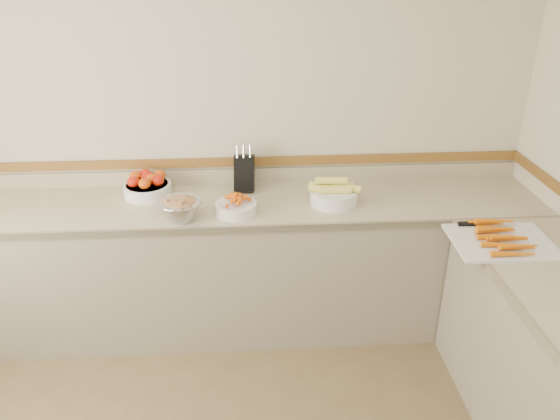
{
  "coord_description": "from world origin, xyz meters",
  "views": [
    {
      "loc": [
        0.17,
        -1.38,
        2.33
      ],
      "look_at": [
        0.35,
        1.35,
        1.0
      ],
      "focal_mm": 35.0,
      "sensor_mm": 36.0,
      "label": 1
    }
  ],
  "objects": [
    {
      "name": "counter_back",
      "position": [
        0.0,
        1.68,
        0.45
      ],
      "size": [
        4.0,
        0.65,
        1.08
      ],
      "color": "tan",
      "rests_on": "ground_plane"
    },
    {
      "name": "back_wall",
      "position": [
        0.0,
        2.0,
        1.3
      ],
      "size": [
        4.0,
        0.0,
        4.0
      ],
      "primitive_type": "plane",
      "rotation": [
        1.57,
        0.0,
        0.0
      ],
      "color": "beige",
      "rests_on": "ground_plane"
    },
    {
      "name": "knife_block",
      "position": [
        0.16,
        1.87,
        1.02
      ],
      "size": [
        0.14,
        0.16,
        0.31
      ],
      "color": "black",
      "rests_on": "counter_back"
    },
    {
      "name": "corn_bowl",
      "position": [
        0.7,
        1.63,
        0.96
      ],
      "size": [
        0.32,
        0.29,
        0.17
      ],
      "color": "white",
      "rests_on": "counter_back"
    },
    {
      "name": "cherry_tomato_bowl",
      "position": [
        0.1,
        1.53,
        0.94
      ],
      "size": [
        0.25,
        0.25,
        0.12
      ],
      "color": "white",
      "rests_on": "counter_back"
    },
    {
      "name": "rhubarb_bowl",
      "position": [
        -0.21,
        1.47,
        0.97
      ],
      "size": [
        0.25,
        0.25,
        0.14
      ],
      "color": "#B2B2BA",
      "rests_on": "counter_back"
    },
    {
      "name": "tomato_bowl",
      "position": [
        -0.46,
        1.82,
        0.97
      ],
      "size": [
        0.3,
        0.3,
        0.15
      ],
      "color": "white",
      "rests_on": "counter_back"
    },
    {
      "name": "cutting_board",
      "position": [
        1.51,
        1.08,
        0.92
      ],
      "size": [
        0.54,
        0.43,
        0.07
      ],
      "color": "white",
      "rests_on": "counter_right"
    }
  ]
}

